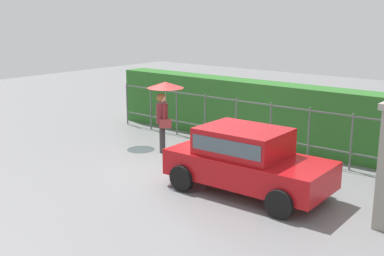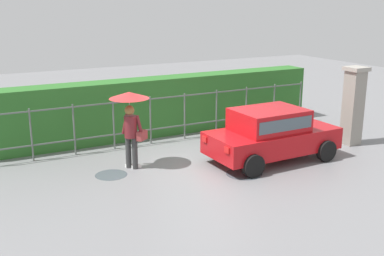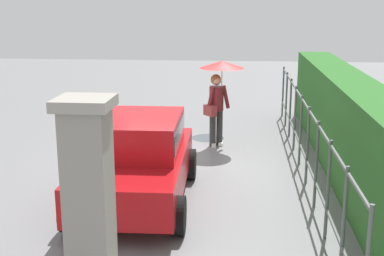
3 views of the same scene
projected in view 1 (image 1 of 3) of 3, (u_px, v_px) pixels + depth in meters
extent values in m
plane|color=slate|center=(201.00, 171.00, 12.60)|extent=(40.00, 40.00, 0.00)
cube|color=#B71116|center=(248.00, 168.00, 10.99)|extent=(3.74, 1.73, 0.60)
cube|color=#B71116|center=(243.00, 141.00, 10.94)|extent=(1.93, 1.48, 0.60)
cube|color=#4C5B66|center=(243.00, 140.00, 10.93)|extent=(1.78, 1.50, 0.33)
cylinder|color=black|center=(315.00, 181.00, 10.95)|extent=(0.60, 0.19, 0.60)
cylinder|color=black|center=(280.00, 204.00, 9.66)|extent=(0.60, 0.19, 0.60)
cylinder|color=black|center=(223.00, 161.00, 12.45)|extent=(0.60, 0.19, 0.60)
cylinder|color=black|center=(182.00, 178.00, 11.16)|extent=(0.60, 0.19, 0.60)
cube|color=red|center=(198.00, 143.00, 12.49)|extent=(0.06, 0.20, 0.16)
cube|color=red|center=(170.00, 153.00, 11.64)|extent=(0.06, 0.20, 0.16)
cylinder|color=#333333|center=(163.00, 137.00, 14.31)|extent=(0.15, 0.15, 0.86)
cylinder|color=#333333|center=(162.00, 138.00, 14.11)|extent=(0.15, 0.15, 0.86)
cube|color=white|center=(165.00, 149.00, 14.40)|extent=(0.26, 0.10, 0.08)
cube|color=white|center=(164.00, 151.00, 14.20)|extent=(0.26, 0.10, 0.08)
cylinder|color=maroon|center=(162.00, 113.00, 14.04)|extent=(0.34, 0.34, 0.58)
sphere|color=#DBAD89|center=(162.00, 99.00, 13.94)|extent=(0.22, 0.22, 0.22)
sphere|color=olive|center=(161.00, 98.00, 13.94)|extent=(0.25, 0.25, 0.25)
cylinder|color=maroon|center=(165.00, 111.00, 14.25)|extent=(0.21, 0.23, 0.56)
cylinder|color=maroon|center=(164.00, 114.00, 13.82)|extent=(0.21, 0.23, 0.56)
cylinder|color=#B2B2B7|center=(166.00, 101.00, 14.04)|extent=(0.02, 0.02, 0.77)
cone|color=red|center=(165.00, 85.00, 13.93)|extent=(1.05, 1.05, 0.17)
cube|color=maroon|center=(166.00, 124.00, 13.84)|extent=(0.37, 0.33, 0.24)
cylinder|color=#59605B|center=(127.00, 104.00, 17.63)|extent=(0.05, 0.05, 1.50)
cylinder|color=#59605B|center=(151.00, 108.00, 16.90)|extent=(0.05, 0.05, 1.50)
cylinder|color=#59605B|center=(177.00, 112.00, 16.17)|extent=(0.05, 0.05, 1.50)
cylinder|color=#59605B|center=(205.00, 117.00, 15.44)|extent=(0.05, 0.05, 1.50)
cylinder|color=#59605B|center=(236.00, 122.00, 14.71)|extent=(0.05, 0.05, 1.50)
cylinder|color=#59605B|center=(270.00, 128.00, 13.97)|extent=(0.05, 0.05, 1.50)
cylinder|color=#59605B|center=(309.00, 135.00, 13.24)|extent=(0.05, 0.05, 1.50)
cylinder|color=#59605B|center=(351.00, 142.00, 12.51)|extent=(0.05, 0.05, 1.50)
cube|color=#59605B|center=(253.00, 103.00, 14.18)|extent=(10.69, 0.03, 0.04)
cube|color=#59605B|center=(252.00, 135.00, 14.41)|extent=(10.69, 0.03, 0.04)
cube|color=#2D6B28|center=(269.00, 114.00, 14.98)|extent=(11.69, 0.90, 1.90)
cylinder|color=#4C545B|center=(187.00, 186.00, 11.50)|extent=(0.94, 0.94, 0.00)
cylinder|color=#4C545B|center=(141.00, 149.00, 14.54)|extent=(0.83, 0.83, 0.00)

